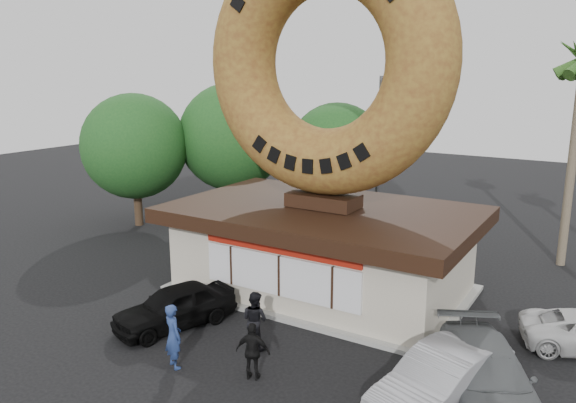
% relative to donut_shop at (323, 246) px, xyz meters
% --- Properties ---
extents(ground, '(90.00, 90.00, 0.00)m').
position_rel_donut_shop_xyz_m(ground, '(0.00, -5.98, -1.77)').
color(ground, black).
rests_on(ground, ground).
extents(donut_shop, '(11.20, 7.20, 3.80)m').
position_rel_donut_shop_xyz_m(donut_shop, '(0.00, 0.00, 0.00)').
color(donut_shop, beige).
rests_on(donut_shop, ground).
extents(giant_donut, '(9.48, 2.42, 9.48)m').
position_rel_donut_shop_xyz_m(giant_donut, '(0.00, 0.02, 6.77)').
color(giant_donut, olive).
rests_on(giant_donut, donut_shop).
extents(tree_west, '(6.00, 6.00, 7.65)m').
position_rel_donut_shop_xyz_m(tree_west, '(-9.50, 7.02, 2.87)').
color(tree_west, '#473321').
rests_on(tree_west, ground).
extents(tree_mid, '(5.20, 5.20, 6.63)m').
position_rel_donut_shop_xyz_m(tree_mid, '(-4.00, 9.02, 2.25)').
color(tree_mid, '#473321').
rests_on(tree_mid, ground).
extents(tree_far, '(5.60, 5.60, 7.14)m').
position_rel_donut_shop_xyz_m(tree_far, '(-13.00, 3.02, 2.56)').
color(tree_far, '#473321').
rests_on(tree_far, ground).
extents(street_lamp, '(2.11, 0.20, 8.00)m').
position_rel_donut_shop_xyz_m(street_lamp, '(-1.86, 10.02, 2.72)').
color(street_lamp, '#59595E').
rests_on(street_lamp, ground).
extents(person_left, '(0.81, 0.69, 1.90)m').
position_rel_donut_shop_xyz_m(person_left, '(-0.86, -7.31, -0.82)').
color(person_left, navy).
rests_on(person_left, ground).
extents(person_center, '(0.93, 0.76, 1.79)m').
position_rel_donut_shop_xyz_m(person_center, '(0.43, -5.13, -0.87)').
color(person_center, black).
rests_on(person_center, ground).
extents(person_right, '(1.03, 0.67, 1.64)m').
position_rel_donut_shop_xyz_m(person_right, '(1.44, -6.66, -0.95)').
color(person_right, black).
rests_on(person_right, ground).
extents(car_black, '(2.92, 4.42, 1.40)m').
position_rel_donut_shop_xyz_m(car_black, '(-2.63, -5.33, -1.07)').
color(car_black, black).
rests_on(car_black, ground).
extents(car_silver, '(2.75, 4.80, 1.50)m').
position_rel_donut_shop_xyz_m(car_silver, '(6.20, -5.32, -1.02)').
color(car_silver, gray).
rests_on(car_silver, ground).
extents(car_grey, '(4.11, 5.46, 1.47)m').
position_rel_donut_shop_xyz_m(car_grey, '(7.13, -4.50, -1.03)').
color(car_grey, slate).
rests_on(car_grey, ground).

